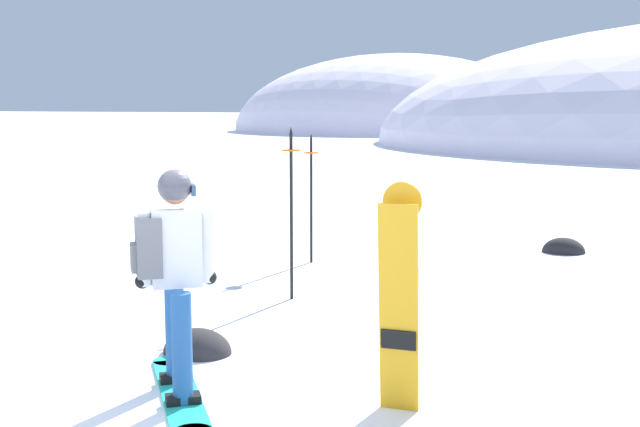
{
  "coord_description": "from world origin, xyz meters",
  "views": [
    {
      "loc": [
        2.76,
        -4.68,
        2.2
      ],
      "look_at": [
        -0.06,
        3.54,
        1.0
      ],
      "focal_mm": 45.45,
      "sensor_mm": 36.0,
      "label": 1
    }
  ],
  "objects_px": {
    "snowboarder_main": "(173,276)",
    "spare_snowboard": "(399,297)",
    "piste_marker_near": "(311,189)",
    "rock_mid": "(198,353)",
    "rock_small": "(563,252)",
    "piste_marker_far": "(291,202)"
  },
  "relations": [
    {
      "from": "snowboarder_main",
      "to": "rock_mid",
      "type": "distance_m",
      "value": 1.38
    },
    {
      "from": "snowboarder_main",
      "to": "rock_small",
      "type": "bearing_deg",
      "value": 70.29
    },
    {
      "from": "piste_marker_near",
      "to": "rock_small",
      "type": "xyz_separation_m",
      "value": [
        3.27,
        1.92,
        -1.02
      ]
    },
    {
      "from": "rock_mid",
      "to": "rock_small",
      "type": "height_order",
      "value": "same"
    },
    {
      "from": "rock_mid",
      "to": "snowboarder_main",
      "type": "bearing_deg",
      "value": -71.67
    },
    {
      "from": "spare_snowboard",
      "to": "rock_mid",
      "type": "bearing_deg",
      "value": 159.21
    },
    {
      "from": "piste_marker_far",
      "to": "rock_mid",
      "type": "height_order",
      "value": "piste_marker_far"
    },
    {
      "from": "snowboarder_main",
      "to": "piste_marker_near",
      "type": "distance_m",
      "value": 5.21
    },
    {
      "from": "piste_marker_near",
      "to": "spare_snowboard",
      "type": "bearing_deg",
      "value": -63.95
    },
    {
      "from": "piste_marker_near",
      "to": "rock_mid",
      "type": "distance_m",
      "value": 4.31
    },
    {
      "from": "snowboarder_main",
      "to": "spare_snowboard",
      "type": "xyz_separation_m",
      "value": [
        1.67,
        0.22,
        -0.08
      ]
    },
    {
      "from": "piste_marker_near",
      "to": "rock_small",
      "type": "bearing_deg",
      "value": 30.39
    },
    {
      "from": "piste_marker_far",
      "to": "piste_marker_near",
      "type": "bearing_deg",
      "value": 103.53
    },
    {
      "from": "piste_marker_far",
      "to": "rock_mid",
      "type": "xyz_separation_m",
      "value": [
        -0.08,
        -2.13,
        -1.1
      ]
    },
    {
      "from": "piste_marker_near",
      "to": "piste_marker_far",
      "type": "relative_size",
      "value": 0.92
    },
    {
      "from": "spare_snowboard",
      "to": "rock_small",
      "type": "bearing_deg",
      "value": 82.82
    },
    {
      "from": "piste_marker_near",
      "to": "rock_mid",
      "type": "height_order",
      "value": "piste_marker_near"
    },
    {
      "from": "spare_snowboard",
      "to": "rock_mid",
      "type": "relative_size",
      "value": 2.66
    },
    {
      "from": "snowboarder_main",
      "to": "spare_snowboard",
      "type": "bearing_deg",
      "value": 7.6
    },
    {
      "from": "snowboarder_main",
      "to": "spare_snowboard",
      "type": "relative_size",
      "value": 1.04
    },
    {
      "from": "spare_snowboard",
      "to": "rock_small",
      "type": "height_order",
      "value": "spare_snowboard"
    },
    {
      "from": "spare_snowboard",
      "to": "rock_mid",
      "type": "height_order",
      "value": "spare_snowboard"
    }
  ]
}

